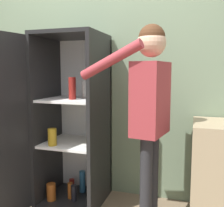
# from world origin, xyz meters

# --- Properties ---
(wall_back) EXTENTS (7.00, 0.06, 2.55)m
(wall_back) POSITION_xyz_m (0.00, 0.98, 1.27)
(wall_back) COLOR gray
(wall_back) RESTS_ON ground_plane
(refrigerator) EXTENTS (0.79, 1.19, 1.67)m
(refrigerator) POSITION_xyz_m (-0.28, 0.55, 0.82)
(refrigerator) COLOR black
(refrigerator) RESTS_ON ground_plane
(person) EXTENTS (0.68, 0.50, 1.67)m
(person) POSITION_xyz_m (0.61, 0.37, 1.08)
(person) COLOR #262628
(person) RESTS_ON ground_plane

